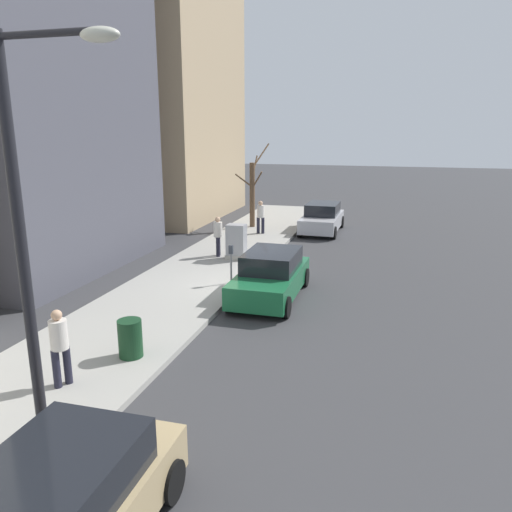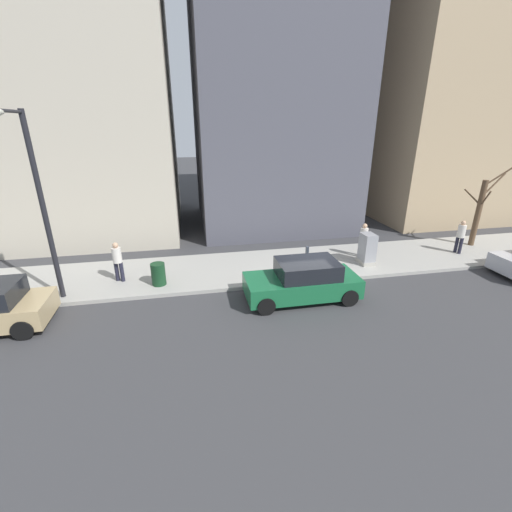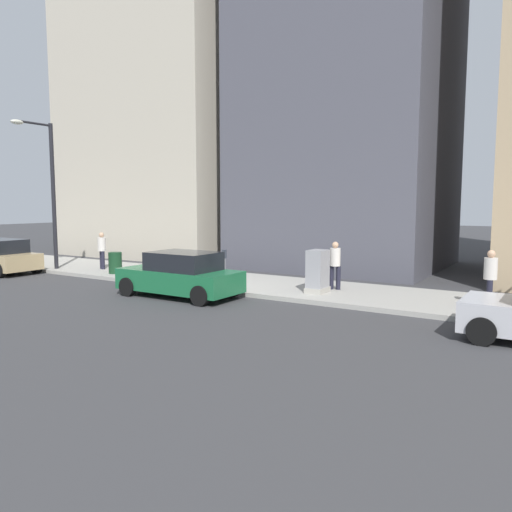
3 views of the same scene
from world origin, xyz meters
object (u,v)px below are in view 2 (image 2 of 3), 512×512
Objects in this scene: bare_tree at (479,210)px; pedestrian_far_corner at (118,260)px; trash_bin at (158,274)px; office_block_center at (273,5)px; pedestrian_midblock at (363,238)px; office_tower_left at (458,20)px; parked_car_green at (303,281)px; utility_box at (367,249)px; streetlamp at (37,195)px; pedestrian_near_meter at (461,235)px; office_tower_right at (55,8)px; parking_meter at (307,258)px.

pedestrian_far_corner is at bearing 93.28° from bare_tree.
trash_bin is at bearing 96.00° from bare_tree.
office_block_center is at bearing 71.63° from pedestrian_far_corner.
pedestrian_midblock is 17.09m from office_tower_left.
parked_car_green is 4.58m from utility_box.
streetlamp reaches higher than pedestrian_near_meter.
office_tower_right is (9.46, 3.18, 10.82)m from pedestrian_far_corner.
utility_box is at bearing -58.28° from parked_car_green.
bare_tree is 0.18× the size of office_block_center.
pedestrian_far_corner is at bearing 68.67° from parked_car_green.
office_tower_right reaches higher than utility_box.
office_block_center is (7.90, 2.74, 11.28)m from pedestrian_midblock.
bare_tree is at bearing -112.01° from office_tower_right.
parked_car_green is 16.21m from office_block_center.
parked_car_green is 11.44m from bare_tree.
streetlamp reaches higher than utility_box.
office_tower_left is 1.04× the size of office_tower_right.
streetlamp is 19.83m from bare_tree.
pedestrian_midblock is 0.07× the size of office_block_center.
pedestrian_far_corner is (0.28, 10.85, 0.24)m from utility_box.
bare_tree is at bearing -84.00° from trash_bin.
pedestrian_near_meter is (1.25, -8.42, 0.11)m from parking_meter.
parking_meter is 0.81× the size of pedestrian_midblock.
pedestrian_midblock is 19.98m from office_tower_right.
pedestrian_near_meter is 15.16m from office_tower_left.
pedestrian_midblock and pedestrian_far_corner have the same top height.
parking_meter is 0.94× the size of utility_box.
pedestrian_near_meter reaches higher than parking_meter.
parking_meter is 0.21× the size of streetlamp.
parking_meter is at bearing -167.95° from pedestrian_midblock.
streetlamp reaches higher than pedestrian_far_corner.
utility_box reaches higher than parking_meter.
parking_meter is at bearing -134.37° from office_tower_right.
pedestrian_midblock is at bearing -81.70° from streetlamp.
utility_box is 17.83m from office_tower_left.
office_block_center is at bearing 94.60° from pedestrian_midblock.
office_block_center is 1.04× the size of office_tower_right.
streetlamp reaches higher than trash_bin.
bare_tree is at bearing 112.35° from pedestrian_near_meter.
utility_box is 0.06× the size of office_tower_left.
bare_tree is at bearing -10.91° from pedestrian_midblock.
parked_car_green is at bearing -78.98° from pedestrian_near_meter.
parking_meter is 0.05× the size of office_tower_left.
parked_car_green is at bearing -155.96° from pedestrian_midblock.
pedestrian_near_meter is (0.80, -14.46, 0.49)m from trash_bin.
office_tower_right is (0.96, 11.54, -0.46)m from office_block_center.
pedestrian_near_meter is 0.07× the size of office_tower_left.
office_tower_left is at bearing 26.86° from pedestrian_midblock.
office_block_center is (8.38, 7.69, 11.28)m from pedestrian_near_meter.
pedestrian_far_corner is 16.41m from office_block_center.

